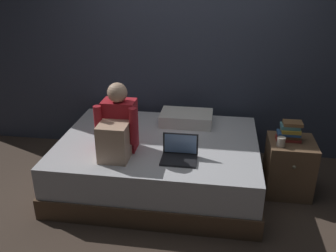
{
  "coord_description": "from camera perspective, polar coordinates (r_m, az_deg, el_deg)",
  "views": [
    {
      "loc": [
        0.38,
        -2.92,
        2.12
      ],
      "look_at": [
        -0.07,
        0.1,
        0.76
      ],
      "focal_mm": 39.11,
      "sensor_mm": 36.0,
      "label": 1
    }
  ],
  "objects": [
    {
      "name": "ground_plane",
      "position": [
        3.63,
        0.93,
        -11.78
      ],
      "size": [
        8.0,
        8.0,
        0.0
      ],
      "primitive_type": "plane",
      "color": "#47382D"
    },
    {
      "name": "mug",
      "position": [
        3.57,
        17.2,
        -2.36
      ],
      "size": [
        0.08,
        0.08,
        0.09
      ],
      "primitive_type": "cylinder",
      "color": "#BCB2A3",
      "rests_on": "nightstand"
    },
    {
      "name": "wall_back",
      "position": [
        4.21,
        3.29,
        13.38
      ],
      "size": [
        5.6,
        0.1,
        2.7
      ],
      "primitive_type": "cube",
      "color": "#383D4C",
      "rests_on": "ground_plane"
    },
    {
      "name": "laptop",
      "position": [
        3.28,
        1.81,
        -4.28
      ],
      "size": [
        0.32,
        0.23,
        0.22
      ],
      "color": "black",
      "rests_on": "bed"
    },
    {
      "name": "pillow",
      "position": [
        4.0,
        2.88,
        1.24
      ],
      "size": [
        0.56,
        0.36,
        0.13
      ],
      "primitive_type": "cube",
      "color": "silver",
      "rests_on": "bed"
    },
    {
      "name": "person_sitting",
      "position": [
        3.34,
        -7.89,
        -0.28
      ],
      "size": [
        0.39,
        0.44,
        0.66
      ],
      "color": "#B21E28",
      "rests_on": "bed"
    },
    {
      "name": "bed",
      "position": [
        3.77,
        -1.46,
        -5.74
      ],
      "size": [
        2.0,
        1.5,
        0.51
      ],
      "color": "brown",
      "rests_on": "ground_plane"
    },
    {
      "name": "book_stack",
      "position": [
        3.69,
        18.48,
        -0.78
      ],
      "size": [
        0.23,
        0.15,
        0.19
      ],
      "color": "#9E2D28",
      "rests_on": "nightstand"
    },
    {
      "name": "nightstand",
      "position": [
        3.84,
        18.31,
        -6.02
      ],
      "size": [
        0.44,
        0.46,
        0.56
      ],
      "color": "brown",
      "rests_on": "ground_plane"
    }
  ]
}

